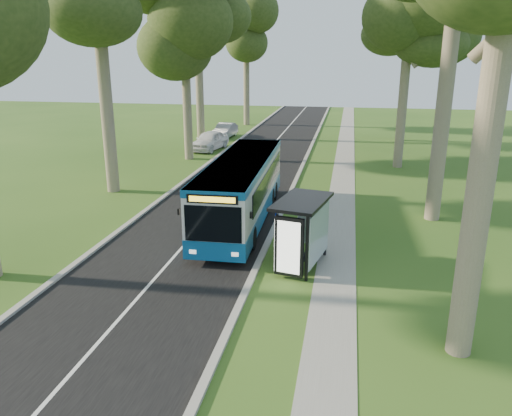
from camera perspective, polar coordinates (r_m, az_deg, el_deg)
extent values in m
plane|color=#2E541A|center=(20.69, 0.86, -5.20)|extent=(120.00, 120.00, 0.00)
cube|color=black|center=(30.65, -2.43, 2.32)|extent=(7.00, 100.00, 0.02)
cube|color=#9E9B93|center=(30.07, 4.09, 2.09)|extent=(0.25, 100.00, 0.12)
cube|color=#9E9B93|center=(31.59, -8.64, 2.68)|extent=(0.25, 100.00, 0.12)
cube|color=white|center=(30.65, -2.43, 2.34)|extent=(0.12, 100.00, 0.00)
cube|color=gray|center=(29.91, 9.80, 1.70)|extent=(1.50, 100.00, 0.02)
cube|color=silver|center=(24.07, -1.65, 2.35)|extent=(2.73, 11.65, 2.75)
cube|color=#0F528B|center=(24.34, -1.63, 0.10)|extent=(2.77, 11.68, 0.77)
cube|color=#0F528B|center=(23.78, -1.68, 5.20)|extent=(2.77, 11.68, 0.31)
cube|color=black|center=(18.63, -5.42, -1.82)|extent=(2.17, 0.11, 1.40)
cube|color=yellow|center=(18.31, -5.54, 1.00)|extent=(1.74, 0.07, 0.21)
cube|color=black|center=(19.18, -5.25, -5.58)|extent=(2.32, 0.18, 0.29)
cylinder|color=black|center=(21.40, -6.50, -3.09)|extent=(0.30, 1.01, 1.00)
cylinder|color=black|center=(20.89, -0.77, -3.49)|extent=(0.30, 1.01, 1.00)
cylinder|color=black|center=(27.80, -2.36, 1.80)|extent=(0.30, 1.01, 1.00)
cylinder|color=black|center=(27.41, 2.08, 1.58)|extent=(0.30, 1.01, 1.00)
cylinder|color=gray|center=(19.80, 2.37, -2.75)|extent=(0.07, 0.07, 2.26)
cube|color=navy|center=(19.54, 2.40, -0.50)|extent=(0.11, 0.32, 0.56)
cylinder|color=yellow|center=(19.50, 2.30, -0.12)|extent=(0.06, 0.20, 0.20)
cube|color=white|center=(19.74, 2.38, -2.26)|extent=(0.11, 0.28, 0.36)
cube|color=black|center=(17.97, 6.78, -4.54)|extent=(0.12, 0.12, 2.53)
cube|color=black|center=(20.40, 7.30, -1.88)|extent=(0.12, 0.12, 2.53)
cube|color=black|center=(18.81, 5.30, 0.78)|extent=(2.28, 3.37, 0.12)
cube|color=silver|center=(19.14, 7.31, -2.85)|extent=(0.58, 2.53, 2.02)
cube|color=black|center=(17.90, 4.74, -4.56)|extent=(1.07, 0.38, 2.23)
cube|color=white|center=(17.83, 4.71, -4.66)|extent=(0.85, 0.20, 1.97)
cube|color=black|center=(19.77, 6.09, -4.97)|extent=(0.76, 1.86, 0.06)
cylinder|color=black|center=(26.79, 5.02, 0.97)|extent=(0.47, 0.47, 0.84)
cylinder|color=black|center=(26.67, 5.05, 1.88)|extent=(0.50, 0.50, 0.05)
imported|color=white|center=(43.08, -5.34, 7.69)|extent=(2.65, 4.95, 1.60)
imported|color=#B2B4BA|center=(49.38, -3.56, 8.83)|extent=(1.76, 4.32, 1.39)
cylinder|color=#7A6B56|center=(30.18, -16.94, 13.59)|extent=(0.72, 0.72, 12.70)
cylinder|color=#7A6B56|center=(38.91, -7.95, 13.14)|extent=(0.66, 0.66, 10.44)
ellipsoid|color=#2D4119|center=(38.92, -8.31, 21.27)|extent=(5.20, 5.20, 7.16)
cylinder|color=#7A6B56|center=(48.97, -6.54, 15.63)|extent=(0.74, 0.74, 13.21)
cylinder|color=#7A6B56|center=(58.09, -1.10, 14.94)|extent=(0.68, 0.68, 11.12)
ellipsoid|color=#2D4119|center=(58.15, -1.14, 20.74)|extent=(5.20, 5.20, 7.63)
cylinder|color=#7A6B56|center=(13.49, 24.62, 5.16)|extent=(0.67, 0.67, 10.87)
cylinder|color=#7A6B56|center=(25.27, 20.86, 12.62)|extent=(0.72, 0.72, 12.68)
cylinder|color=#7A6B56|center=(37.14, 16.47, 12.13)|extent=(0.65, 0.65, 10.05)
ellipsoid|color=#2D4119|center=(37.10, 17.20, 20.31)|extent=(5.20, 5.20, 6.89)
cylinder|color=#7A6B56|center=(49.15, 16.63, 13.60)|extent=(0.67, 0.67, 10.74)
ellipsoid|color=#2D4119|center=(49.18, 17.23, 20.20)|extent=(5.20, 5.20, 7.36)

